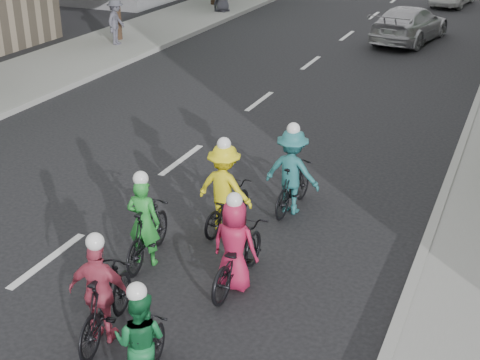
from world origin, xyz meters
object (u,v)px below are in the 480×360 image
Objects in this scene: cyclist_3 at (225,195)px; spectator_0 at (116,22)px; cyclist_4 at (292,177)px; cyclist_0 at (104,299)px; cyclist_1 at (146,229)px; cyclist_5 at (143,347)px; cyclist_2 at (236,253)px; follow_car_lead at (409,24)px.

spectator_0 reaches higher than cyclist_3.
cyclist_4 is at bearing -142.74° from spectator_0.
cyclist_0 reaches higher than cyclist_1.
spectator_0 is at bearing -44.54° from cyclist_3.
cyclist_5 is (1.59, -2.76, -0.01)m from cyclist_1.
cyclist_0 is 0.99× the size of cyclist_2.
cyclist_2 is at bearing -130.53° from cyclist_0.
cyclist_3 is at bearing 99.06° from follow_car_lead.
cyclist_0 is 1.05× the size of cyclist_1.
cyclist_1 is at bearing -85.56° from cyclist_0.
follow_car_lead is (0.42, 21.30, 0.06)m from cyclist_0.
cyclist_0 is 1.24m from cyclist_5.
cyclist_0 is 1.17× the size of cyclist_5.
spectator_0 reaches higher than cyclist_4.
cyclist_0 is 18.47m from spectator_0.
follow_car_lead is at bearing -85.67° from cyclist_3.
cyclist_3 is 4.48m from cyclist_5.
cyclist_5 is 19.60m from spectator_0.
cyclist_4 is (0.91, 1.19, 0.04)m from cyclist_3.
cyclist_5 is (0.84, -4.40, -0.09)m from cyclist_3.
cyclist_2 is 19.30m from follow_car_lead.
follow_car_lead is at bearing -101.22° from cyclist_0.
cyclist_2 is at bearing 124.67° from cyclist_3.
cyclist_3 is 1.50m from cyclist_4.
cyclist_0 is at bearing 80.95° from cyclist_4.
cyclist_1 is 16.43m from spectator_0.
cyclist_0 is at bearing 91.85° from cyclist_3.
follow_car_lead is at bearing -69.72° from spectator_0.
cyclist_0 is 2.34m from cyclist_2.
cyclist_4 is 15.34m from spectator_0.
cyclist_3 is 1.16× the size of cyclist_5.
cyclist_4 reaches higher than follow_car_lead.
follow_car_lead is (0.21, 17.57, 0.02)m from cyclist_3.
cyclist_5 is 0.92× the size of spectator_0.
cyclist_1 reaches higher than cyclist_2.
cyclist_0 is 1.00× the size of cyclist_4.
cyclist_1 is at bearing -2.53° from cyclist_2.
cyclist_1 is 19.23m from follow_car_lead.
cyclist_5 is at bearing 137.59° from cyclist_0.
spectator_0 is at bearing -62.62° from cyclist_1.
cyclist_1 is at bearing -70.95° from cyclist_5.
cyclist_5 is 21.97m from follow_car_lead.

